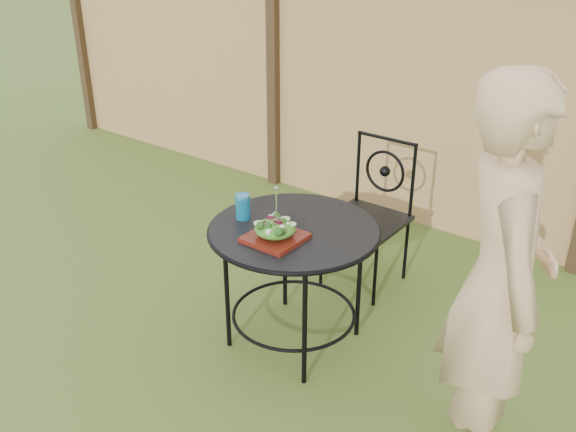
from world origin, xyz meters
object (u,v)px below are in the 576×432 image
Objects in this scene: salad_plate at (275,238)px; patio_chair at (371,210)px; patio_table at (294,251)px; diner at (499,285)px.

patio_chair is at bearing 91.11° from salad_plate.
salad_plate is at bearing -88.57° from patio_table.
diner is (1.16, -1.01, 0.38)m from patio_chair.
patio_chair is 1.04m from salad_plate.
diner is at bearing -8.05° from patio_table.
patio_chair reaches higher than salad_plate.
diner reaches higher than patio_table.
patio_table is 0.85m from patio_chair.
patio_table is 0.52× the size of diner.
patio_table is at bearing 91.43° from salad_plate.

